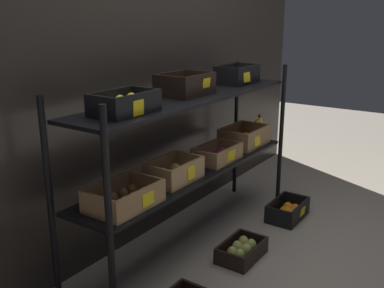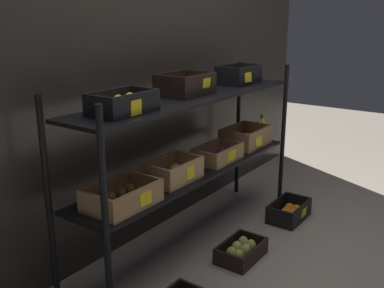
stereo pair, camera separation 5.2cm
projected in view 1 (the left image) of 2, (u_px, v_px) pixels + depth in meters
name	position (u px, v px, depth m)	size (l,w,h in m)	color
ground_plane	(192.00, 242.00, 2.91)	(10.00, 10.00, 0.00)	gray
storefront_wall	(142.00, 96.00, 2.86)	(4.26, 0.12, 1.88)	#2D2823
display_rack	(194.00, 134.00, 2.71)	(1.97, 0.43, 1.11)	black
crate_ground_pear	(242.00, 250.00, 2.70)	(0.33, 0.21, 0.10)	black
crate_ground_orange	(287.00, 211.00, 3.24)	(0.35, 0.22, 0.13)	black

